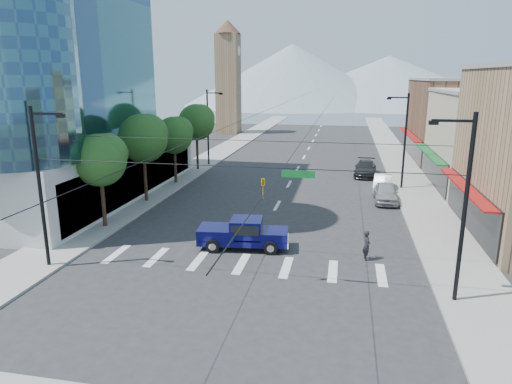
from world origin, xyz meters
TOP-DOWN VIEW (x-y plane):
  - ground at (0.00, 0.00)m, footprint 160.00×160.00m
  - sidewalk_left at (-12.00, 40.00)m, footprint 4.00×120.00m
  - sidewalk_right at (12.00, 40.00)m, footprint 4.00×120.00m
  - shop_mid at (20.00, 24.00)m, footprint 12.00×14.00m
  - shop_far at (20.00, 40.00)m, footprint 12.00×18.00m
  - clock_tower at (-16.50, 62.00)m, footprint 4.80×4.80m
  - mountain_left at (-15.00, 150.00)m, footprint 80.00×80.00m
  - mountain_right at (20.00, 160.00)m, footprint 90.00×90.00m
  - tree_near at (-11.07, 6.10)m, footprint 3.65×3.64m
  - tree_midnear at (-11.07, 13.10)m, footprint 4.09×4.09m
  - tree_midfar at (-11.07, 20.10)m, footprint 3.65×3.64m
  - tree_far at (-11.07, 27.10)m, footprint 4.09×4.09m
  - signal_rig at (0.19, -1.00)m, footprint 21.80×0.20m
  - lamp_pole_nw at (-10.67, 30.00)m, footprint 2.00×0.25m
  - lamp_pole_ne at (10.67, 22.00)m, footprint 2.00×0.25m
  - pickup_truck at (-0.67, 4.00)m, footprint 5.85×2.68m
  - pedestrian at (6.85, 3.58)m, footprint 0.54×0.72m
  - parked_car_near at (8.95, 16.95)m, footprint 1.94×4.79m
  - parked_car_mid at (8.97, 21.01)m, footprint 2.03×4.68m
  - parked_car_far at (7.60, 27.62)m, footprint 2.66×5.70m

SIDE VIEW (x-z plane):
  - ground at x=0.00m, z-range 0.00..0.00m
  - sidewalk_left at x=-12.00m, z-range 0.00..0.15m
  - sidewalk_right at x=12.00m, z-range 0.00..0.15m
  - parked_car_mid at x=8.97m, z-range 0.00..1.50m
  - parked_car_far at x=7.60m, z-range 0.00..1.61m
  - parked_car_near at x=8.95m, z-range 0.00..1.63m
  - pedestrian at x=6.85m, z-range 0.00..1.78m
  - pickup_truck at x=-0.67m, z-range 0.04..1.96m
  - shop_mid at x=20.00m, z-range 0.00..9.00m
  - signal_rig at x=0.19m, z-range 0.14..9.14m
  - lamp_pole_nw at x=-10.67m, z-range 0.44..9.44m
  - lamp_pole_ne at x=10.67m, z-range 0.44..9.44m
  - tree_near at x=-11.07m, z-range 1.64..8.34m
  - tree_midfar at x=-11.07m, z-range 1.64..8.34m
  - shop_far at x=20.00m, z-range 0.00..10.00m
  - tree_midnear at x=-11.07m, z-range 1.83..9.35m
  - tree_far at x=-11.07m, z-range 1.83..9.35m
  - mountain_right at x=20.00m, z-range 0.00..18.00m
  - clock_tower at x=-16.50m, z-range 0.44..20.84m
  - mountain_left at x=-15.00m, z-range 0.00..22.00m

